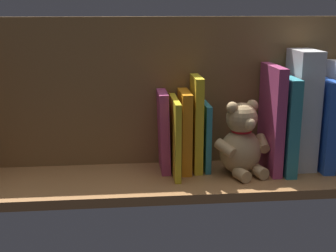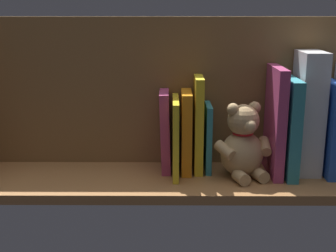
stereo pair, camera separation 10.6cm
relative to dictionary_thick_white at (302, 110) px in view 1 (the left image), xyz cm
name	(u,v)px [view 1 (the left image)]	position (x,y,z in cm)	size (l,w,h in cm)	color
ground_plane	(168,179)	(33.24, 3.30, -15.67)	(99.54, 24.51, 2.20)	#9E6B3D
shelf_back_panel	(164,92)	(33.24, -6.70, 3.81)	(99.54, 1.50, 36.75)	olive
book_1	(322,124)	(-4.98, 1.07, -3.42)	(2.90, 13.24, 22.30)	blue
dictionary_thick_white	(302,110)	(0.00, 0.00, 0.00)	(5.64, 10.91, 29.13)	silver
book_2	(284,124)	(4.84, 1.79, -2.95)	(2.63, 14.68, 23.23)	teal
book_3	(271,119)	(8.01, 1.49, -1.70)	(2.31, 14.08, 25.73)	#B23F72
teddy_bear	(241,142)	(15.70, 3.58, -6.72)	(13.68, 13.56, 17.83)	tan
book_4	(206,136)	(23.57, -0.83, -6.35)	(1.36, 9.44, 16.43)	teal
book_5	(196,124)	(25.96, -0.63, -3.01)	(2.01, 9.84, 23.11)	yellow
book_6	(185,131)	(28.86, -0.23, -4.76)	(2.39, 10.65, 19.62)	orange
book_7	(175,136)	(31.45, 1.79, -5.41)	(1.39, 14.68, 18.31)	yellow
book_8	(164,131)	(33.94, -0.75, -4.81)	(2.17, 9.61, 19.52)	#B23F72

